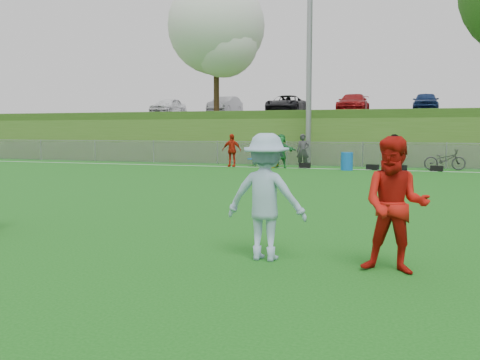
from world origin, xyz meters
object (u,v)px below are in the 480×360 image
at_px(player_red_center, 395,205).
at_px(bicycle, 445,160).
at_px(recycling_bin, 347,161).
at_px(player_blue, 266,197).

relative_size(player_red_center, bicycle, 0.95).
bearing_deg(recycling_bin, player_blue, -86.07).
height_order(player_red_center, player_blue, player_blue).
xyz_separation_m(recycling_bin, bicycle, (4.37, 1.54, 0.08)).
relative_size(recycling_bin, bicycle, 0.44).
bearing_deg(recycling_bin, player_red_center, -80.47).
relative_size(player_blue, recycling_bin, 2.18).
height_order(player_red_center, recycling_bin, player_red_center).
relative_size(player_red_center, player_blue, 0.98).
xyz_separation_m(player_blue, bicycle, (3.13, 19.54, -0.42)).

